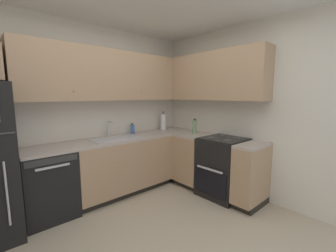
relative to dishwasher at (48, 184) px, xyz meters
name	(u,v)px	position (x,y,z in m)	size (l,w,h in m)	color
ground_plane	(161,249)	(0.67, -1.41, -0.44)	(3.55, 3.42, 0.02)	#BCAD93
wall_back	(87,112)	(0.67, 0.33, 0.86)	(3.65, 0.05, 2.58)	silver
wall_right	(253,112)	(2.47, -1.41, 0.86)	(0.05, 3.52, 2.58)	silver
dishwasher	(48,184)	(0.00, 0.00, 0.00)	(0.60, 0.63, 0.85)	black
lower_cabinets_back	(123,166)	(1.08, 0.00, 0.00)	(1.54, 0.62, 0.85)	tan
countertop_back	(122,138)	(1.07, 0.00, 0.44)	(2.75, 0.60, 0.04)	#B7A89E
lower_cabinets_right	(212,165)	(2.15, -0.93, 0.00)	(0.62, 1.44, 0.85)	tan
countertop_right	(212,138)	(2.15, -0.93, 0.44)	(0.60, 1.44, 0.03)	#B7A89E
oven_range	(223,167)	(2.17, -1.13, 0.03)	(0.68, 0.62, 1.04)	black
upper_cabinets_back	(106,75)	(0.91, 0.14, 1.40)	(2.43, 0.34, 0.74)	tan
upper_cabinets_right	(208,77)	(2.29, -0.69, 1.40)	(0.32, 1.99, 0.74)	tan
sink	(116,141)	(0.95, -0.03, 0.42)	(0.71, 0.40, 0.10)	#B7B7BC
faucet	(109,128)	(0.96, 0.18, 0.61)	(0.07, 0.16, 0.25)	silver
soap_bottle	(132,129)	(1.39, 0.18, 0.54)	(0.07, 0.07, 0.18)	#3F72BF
paper_towel_roll	(163,122)	(2.06, 0.16, 0.61)	(0.11, 0.11, 0.35)	white
oil_bottle	(195,127)	(2.15, -0.56, 0.58)	(0.07, 0.07, 0.26)	#729E66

